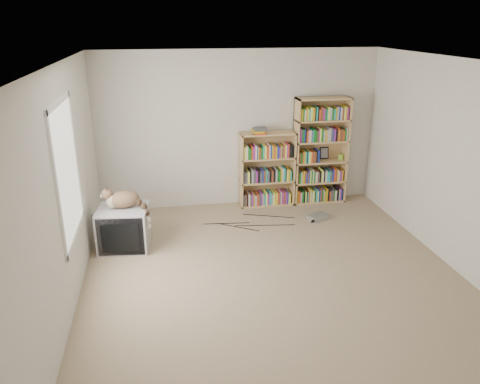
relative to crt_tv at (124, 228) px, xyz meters
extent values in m
cube|color=tan|center=(1.80, -1.15, -0.28)|extent=(4.50, 5.00, 0.01)
cube|color=beige|center=(1.80, 1.35, 0.97)|extent=(4.50, 0.02, 2.50)
cube|color=beige|center=(1.80, -3.65, 0.97)|extent=(4.50, 0.02, 2.50)
cube|color=beige|center=(-0.45, -1.15, 0.97)|extent=(0.02, 5.00, 2.50)
cube|color=beige|center=(4.05, -1.15, 0.97)|extent=(0.02, 5.00, 2.50)
cube|color=white|center=(1.80, -1.15, 2.22)|extent=(4.50, 5.00, 0.02)
cube|color=white|center=(-0.44, -0.95, 1.12)|extent=(0.02, 1.22, 1.52)
cube|color=#A2A2A5|center=(0.00, -0.01, 0.00)|extent=(0.71, 0.65, 0.57)
cube|color=black|center=(-0.03, -0.29, 0.00)|extent=(0.60, 0.09, 0.52)
cube|color=black|center=(-0.03, -0.30, -0.01)|extent=(0.48, 0.06, 0.40)
cube|color=black|center=(0.01, 0.12, -0.01)|extent=(0.42, 0.36, 0.34)
ellipsoid|color=#362316|center=(0.02, 0.03, 0.40)|extent=(0.44, 0.32, 0.23)
ellipsoid|color=#362316|center=(0.13, 0.04, 0.39)|extent=(0.21, 0.23, 0.17)
ellipsoid|color=tan|center=(-0.12, 0.00, 0.39)|extent=(0.18, 0.18, 0.19)
ellipsoid|color=#362316|center=(-0.18, 0.00, 0.50)|extent=(0.16, 0.16, 0.14)
sphere|color=beige|center=(-0.24, 0.00, 0.48)|extent=(0.06, 0.06, 0.06)
cone|color=black|center=(-0.17, -0.03, 0.56)|extent=(0.06, 0.07, 0.07)
cone|color=black|center=(-0.18, 0.05, 0.56)|extent=(0.06, 0.07, 0.07)
cube|color=tan|center=(2.71, 1.19, 0.59)|extent=(0.02, 0.30, 1.75)
cube|color=tan|center=(3.56, 1.19, 0.59)|extent=(0.02, 0.30, 1.75)
cube|color=tan|center=(3.14, 1.33, 0.59)|extent=(0.88, 0.03, 1.75)
cube|color=tan|center=(3.14, 1.19, 1.46)|extent=(0.88, 0.30, 0.02)
cube|color=tan|center=(3.14, 1.19, -0.27)|extent=(0.88, 0.30, 0.03)
cube|color=tan|center=(3.14, 1.19, 0.08)|extent=(0.88, 0.30, 0.03)
cube|color=tan|center=(3.14, 1.19, 0.42)|extent=(0.88, 0.30, 0.02)
cube|color=tan|center=(3.14, 1.19, 0.77)|extent=(0.88, 0.30, 0.02)
cube|color=tan|center=(3.14, 1.19, 1.11)|extent=(0.88, 0.30, 0.02)
cube|color=red|center=(3.14, 1.19, -0.16)|extent=(0.80, 0.24, 0.19)
cube|color=navy|center=(3.14, 1.19, 0.18)|extent=(0.80, 0.24, 0.19)
cube|color=#11631C|center=(3.14, 1.19, 0.53)|extent=(0.80, 0.24, 0.19)
cube|color=beige|center=(3.14, 1.19, 0.87)|extent=(0.80, 0.24, 0.19)
cube|color=black|center=(3.14, 1.19, 1.22)|extent=(0.80, 0.24, 0.19)
cube|color=tan|center=(1.81, 1.19, 0.33)|extent=(0.03, 0.30, 1.22)
cube|color=tan|center=(2.67, 1.19, 0.33)|extent=(0.02, 0.30, 1.22)
cube|color=tan|center=(2.24, 1.33, 0.33)|extent=(0.89, 0.03, 1.22)
cube|color=tan|center=(2.24, 1.19, 0.93)|extent=(0.89, 0.30, 0.02)
cube|color=tan|center=(2.24, 1.19, -0.27)|extent=(0.89, 0.30, 0.03)
cube|color=tan|center=(2.24, 1.19, 0.13)|extent=(0.89, 0.30, 0.03)
cube|color=tan|center=(2.24, 1.19, 0.53)|extent=(0.89, 0.30, 0.02)
cube|color=red|center=(2.24, 1.19, -0.16)|extent=(0.81, 0.24, 0.19)
cube|color=navy|center=(2.24, 1.19, 0.24)|extent=(0.81, 0.24, 0.19)
cube|color=#11631C|center=(2.24, 1.19, 0.64)|extent=(0.81, 0.24, 0.19)
cube|color=red|center=(2.08, 1.15, 0.99)|extent=(0.22, 0.28, 0.09)
cylinder|color=#7BB533|center=(3.49, 1.19, 0.48)|extent=(0.09, 0.09, 0.10)
cube|color=black|center=(3.24, 1.29, 0.53)|extent=(0.15, 0.05, 0.20)
cube|color=#A7A7AB|center=(2.90, 0.44, -0.25)|extent=(0.38, 0.33, 0.07)
cube|color=silver|center=(-0.44, 0.34, 0.04)|extent=(0.01, 0.08, 0.13)
camera|label=1|loc=(0.55, -5.91, 2.63)|focal=35.00mm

